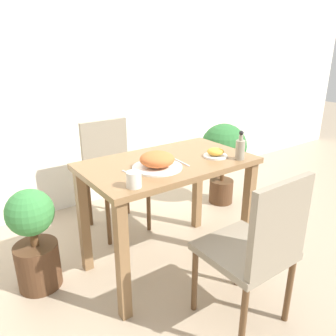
{
  "coord_description": "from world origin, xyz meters",
  "views": [
    {
      "loc": [
        -1.14,
        -1.59,
        1.43
      ],
      "look_at": [
        0.0,
        0.0,
        0.71
      ],
      "focal_mm": 35.0,
      "sensor_mm": 36.0,
      "label": 1
    }
  ],
  "objects_px": {
    "potted_plant_right": "(223,153)",
    "potted_plant_left": "(34,239)",
    "chair_near": "(257,246)",
    "drink_cup": "(134,180)",
    "side_plate": "(216,153)",
    "chair_far": "(112,170)",
    "sauce_bottle": "(240,149)",
    "food_plate": "(157,161)"
  },
  "relations": [
    {
      "from": "chair_far",
      "to": "side_plate",
      "type": "xyz_separation_m",
      "value": [
        0.35,
        -0.83,
        0.29
      ]
    },
    {
      "from": "drink_cup",
      "to": "potted_plant_right",
      "type": "bearing_deg",
      "value": 27.79
    },
    {
      "from": "sauce_bottle",
      "to": "drink_cup",
      "type": "bearing_deg",
      "value": 179.46
    },
    {
      "from": "chair_near",
      "to": "side_plate",
      "type": "xyz_separation_m",
      "value": [
        0.26,
        0.59,
        0.29
      ]
    },
    {
      "from": "side_plate",
      "to": "sauce_bottle",
      "type": "bearing_deg",
      "value": -55.5
    },
    {
      "from": "chair_far",
      "to": "potted_plant_right",
      "type": "distance_m",
      "value": 1.06
    },
    {
      "from": "chair_far",
      "to": "drink_cup",
      "type": "xyz_separation_m",
      "value": [
        -0.33,
        -0.95,
        0.31
      ]
    },
    {
      "from": "side_plate",
      "to": "chair_near",
      "type": "bearing_deg",
      "value": -113.34
    },
    {
      "from": "potted_plant_right",
      "to": "drink_cup",
      "type": "bearing_deg",
      "value": -152.21
    },
    {
      "from": "potted_plant_right",
      "to": "sauce_bottle",
      "type": "bearing_deg",
      "value": -129.52
    },
    {
      "from": "drink_cup",
      "to": "potted_plant_right",
      "type": "height_order",
      "value": "drink_cup"
    },
    {
      "from": "chair_near",
      "to": "potted_plant_left",
      "type": "distance_m",
      "value": 1.31
    },
    {
      "from": "food_plate",
      "to": "side_plate",
      "type": "distance_m",
      "value": 0.43
    },
    {
      "from": "side_plate",
      "to": "sauce_bottle",
      "type": "relative_size",
      "value": 0.83
    },
    {
      "from": "side_plate",
      "to": "sauce_bottle",
      "type": "xyz_separation_m",
      "value": [
        0.09,
        -0.13,
        0.05
      ]
    },
    {
      "from": "potted_plant_left",
      "to": "food_plate",
      "type": "bearing_deg",
      "value": -28.17
    },
    {
      "from": "side_plate",
      "to": "sauce_bottle",
      "type": "height_order",
      "value": "sauce_bottle"
    },
    {
      "from": "potted_plant_left",
      "to": "chair_near",
      "type": "bearing_deg",
      "value": -49.64
    },
    {
      "from": "chair_far",
      "to": "side_plate",
      "type": "distance_m",
      "value": 0.94
    },
    {
      "from": "potted_plant_right",
      "to": "potted_plant_left",
      "type": "bearing_deg",
      "value": -173.53
    },
    {
      "from": "sauce_bottle",
      "to": "chair_near",
      "type": "bearing_deg",
      "value": -126.54
    },
    {
      "from": "chair_near",
      "to": "sauce_bottle",
      "type": "bearing_deg",
      "value": -126.54
    },
    {
      "from": "chair_near",
      "to": "side_plate",
      "type": "distance_m",
      "value": 0.71
    },
    {
      "from": "chair_near",
      "to": "food_plate",
      "type": "bearing_deg",
      "value": -74.62
    },
    {
      "from": "food_plate",
      "to": "potted_plant_left",
      "type": "relative_size",
      "value": 0.45
    },
    {
      "from": "chair_near",
      "to": "potted_plant_right",
      "type": "distance_m",
      "value": 1.52
    },
    {
      "from": "chair_near",
      "to": "sauce_bottle",
      "type": "xyz_separation_m",
      "value": [
        0.34,
        0.46,
        0.34
      ]
    },
    {
      "from": "sauce_bottle",
      "to": "chair_far",
      "type": "bearing_deg",
      "value": 114.65
    },
    {
      "from": "chair_far",
      "to": "food_plate",
      "type": "relative_size",
      "value": 2.98
    },
    {
      "from": "potted_plant_left",
      "to": "potted_plant_right",
      "type": "relative_size",
      "value": 0.85
    },
    {
      "from": "food_plate",
      "to": "chair_far",
      "type": "bearing_deg",
      "value": 84.18
    },
    {
      "from": "chair_near",
      "to": "drink_cup",
      "type": "bearing_deg",
      "value": -47.8
    },
    {
      "from": "chair_near",
      "to": "potted_plant_right",
      "type": "relative_size",
      "value": 1.13
    },
    {
      "from": "sauce_bottle",
      "to": "potted_plant_left",
      "type": "distance_m",
      "value": 1.39
    },
    {
      "from": "chair_near",
      "to": "sauce_bottle",
      "type": "height_order",
      "value": "sauce_bottle"
    },
    {
      "from": "chair_near",
      "to": "chair_far",
      "type": "height_order",
      "value": "same"
    },
    {
      "from": "drink_cup",
      "to": "sauce_bottle",
      "type": "height_order",
      "value": "sauce_bottle"
    },
    {
      "from": "drink_cup",
      "to": "potted_plant_left",
      "type": "bearing_deg",
      "value": 128.6
    },
    {
      "from": "chair_far",
      "to": "potted_plant_right",
      "type": "bearing_deg",
      "value": -12.11
    },
    {
      "from": "food_plate",
      "to": "potted_plant_left",
      "type": "bearing_deg",
      "value": 151.83
    },
    {
      "from": "drink_cup",
      "to": "potted_plant_right",
      "type": "distance_m",
      "value": 1.58
    },
    {
      "from": "chair_near",
      "to": "drink_cup",
      "type": "distance_m",
      "value": 0.71
    }
  ]
}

